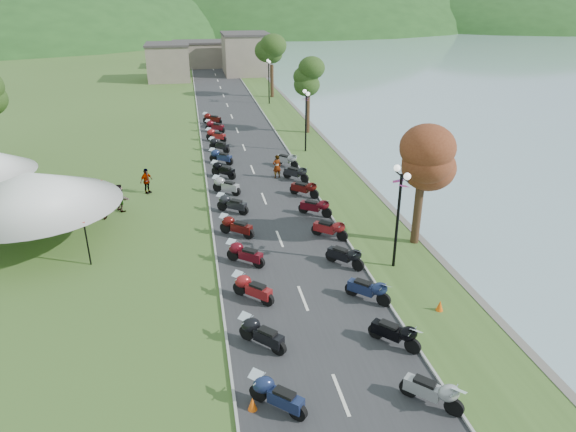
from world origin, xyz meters
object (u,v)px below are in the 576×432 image
vendor_tent_main (34,209)px  pedestrian_a (91,210)px  pedestrian_b (99,219)px  pedestrian_c (50,213)px

vendor_tent_main → pedestrian_a: bearing=65.6°
pedestrian_a → pedestrian_b: bearing=-83.7°
pedestrian_a → pedestrian_b: pedestrian_a is taller
pedestrian_b → pedestrian_c: bearing=-27.5°
vendor_tent_main → pedestrian_c: 4.60m
pedestrian_b → pedestrian_a: bearing=-66.2°
vendor_tent_main → pedestrian_b: (2.61, 2.70, -2.00)m
vendor_tent_main → pedestrian_a: (1.88, 4.15, -2.00)m
pedestrian_a → pedestrian_c: 2.35m
vendor_tent_main → pedestrian_b: 4.25m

